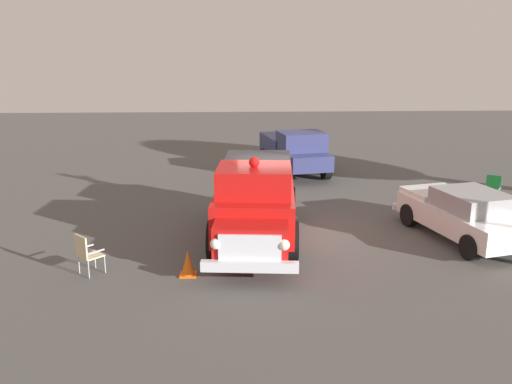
# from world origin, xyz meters

# --- Properties ---
(ground_plane) EXTENTS (60.00, 60.00, 0.00)m
(ground_plane) POSITION_xyz_m (0.00, 0.00, 0.00)
(ground_plane) COLOR #514F4C
(vintage_fire_truck) EXTENTS (2.76, 6.11, 2.59)m
(vintage_fire_truck) POSITION_xyz_m (-0.76, -0.54, 1.20)
(vintage_fire_truck) COLOR black
(vintage_fire_truck) RESTS_ON ground
(classic_hot_rod) EXTENTS (2.88, 4.68, 1.46)m
(classic_hot_rod) POSITION_xyz_m (5.14, -0.64, 0.75)
(classic_hot_rod) COLOR black
(classic_hot_rod) RESTS_ON ground
(parked_pickup) EXTENTS (2.79, 5.07, 1.90)m
(parked_pickup) POSITION_xyz_m (1.26, 7.86, 0.99)
(parked_pickup) COLOR black
(parked_pickup) RESTS_ON ground
(lawn_chair_by_car) EXTENTS (0.69, 0.69, 1.02)m
(lawn_chair_by_car) POSITION_xyz_m (-4.91, -2.84, 0.59)
(lawn_chair_by_car) COLOR #B7BABF
(lawn_chair_by_car) RESTS_ON ground
(lawn_chair_spare) EXTENTS (0.68, 0.68, 1.02)m
(lawn_chair_spare) POSITION_xyz_m (7.55, 2.66, 0.59)
(lawn_chair_spare) COLOR #B7BABF
(lawn_chair_spare) RESTS_ON ground
(traffic_cone) EXTENTS (0.40, 0.40, 0.64)m
(traffic_cone) POSITION_xyz_m (-2.49, -2.98, 0.31)
(traffic_cone) COLOR orange
(traffic_cone) RESTS_ON ground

